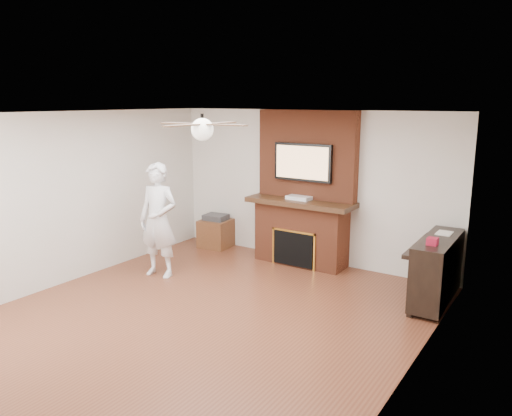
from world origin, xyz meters
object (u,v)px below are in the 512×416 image
Objects in this scene: side_table at (216,232)px; fireplace at (303,204)px; piano at (436,268)px; person at (158,220)px.

fireplace is at bearing -3.40° from side_table.
piano reaches higher than side_table.
piano is at bearing -12.38° from side_table.
person is (-1.54, -1.76, -0.12)m from fireplace.
person is at bearing -131.13° from fireplace.
fireplace is 4.12× the size of side_table.
fireplace reaches higher than piano.
side_table is at bearing -177.81° from fireplace.
person is 4.03m from piano.
piano is (3.82, 1.21, -0.39)m from person.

